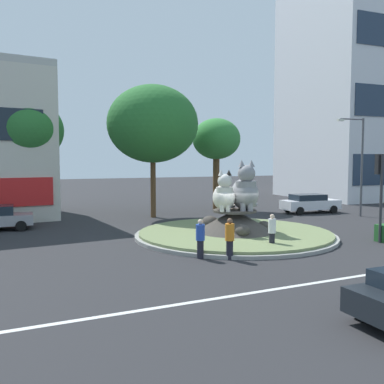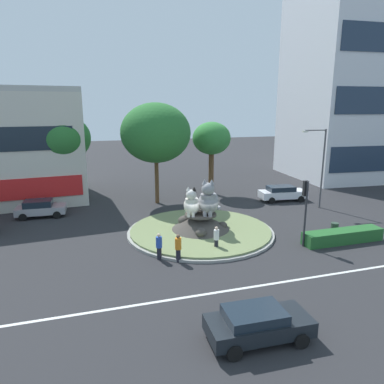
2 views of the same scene
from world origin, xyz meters
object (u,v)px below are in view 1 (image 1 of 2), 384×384
pedestrian_orange_shirt (230,238)px  third_tree_left (153,124)px  second_tree_near_tower (216,140)px  pedestrian_white_shirt (272,231)px  pedestrian_blue_shirt (200,238)px  broadleaf_tree_behind_island (25,130)px  hatchback_near_shophouse (310,203)px  office_tower (372,52)px  cat_statue_grey (245,191)px  cat_statue_white (224,196)px  streetlight_arm (359,160)px  traffic_light_mast (380,181)px

pedestrian_orange_shirt → third_tree_left: bearing=-85.0°
second_tree_near_tower → pedestrian_white_shirt: 16.93m
pedestrian_white_shirt → pedestrian_blue_shirt: bearing=1.2°
broadleaf_tree_behind_island → hatchback_near_shophouse: broadleaf_tree_behind_island is taller
office_tower → broadleaf_tree_behind_island: (-38.15, -3.63, -10.45)m
pedestrian_orange_shirt → cat_statue_grey: bearing=-117.5°
cat_statue_white → pedestrian_white_shirt: 3.95m
hatchback_near_shophouse → cat_statue_white: bearing=-144.5°
cat_statue_white → office_tower: bearing=143.2°
cat_statue_white → hatchback_near_shophouse: cat_statue_white is taller
hatchback_near_shophouse → broadleaf_tree_behind_island: bearing=170.5°
office_tower → streetlight_arm: (-15.15, -12.78, -12.54)m
cat_statue_grey → pedestrian_blue_shirt: size_ratio=1.66×
office_tower → pedestrian_orange_shirt: size_ratio=18.83×
streetlight_arm → pedestrian_orange_shirt: size_ratio=4.16×
broadleaf_tree_behind_island → second_tree_near_tower: bearing=-3.1°
cat_statue_grey → pedestrian_white_shirt: 3.94m
third_tree_left → hatchback_near_shophouse: 14.22m
cat_statue_white → broadleaf_tree_behind_island: size_ratio=0.26×
third_tree_left → hatchback_near_shophouse: size_ratio=2.00×
pedestrian_blue_shirt → broadleaf_tree_behind_island: bearing=159.5°
broadleaf_tree_behind_island → pedestrian_blue_shirt: bearing=-69.5°
broadleaf_tree_behind_island → cat_statue_white: bearing=-52.8°
cat_statue_white → cat_statue_grey: (1.28, -0.11, 0.19)m
cat_statue_white → second_tree_near_tower: 13.51m
second_tree_near_tower → hatchback_near_shophouse: size_ratio=1.60×
office_tower → hatchback_near_shophouse: 25.21m
office_tower → broadleaf_tree_behind_island: size_ratio=3.85×
streetlight_arm → pedestrian_blue_shirt: size_ratio=4.32×
office_tower → third_tree_left: size_ratio=3.43×
cat_statue_grey → third_tree_left: size_ratio=0.29×
pedestrian_blue_shirt → pedestrian_orange_shirt: size_ratio=0.96×
traffic_light_mast → streetlight_arm: bearing=-40.4°
hatchback_near_shophouse → second_tree_near_tower: bearing=145.9°
cat_statue_white → hatchback_near_shophouse: (11.71, 6.64, -1.52)m
office_tower → second_tree_near_tower: size_ratio=4.28×
cat_statue_white → pedestrian_blue_shirt: bearing=-16.9°
office_tower → cat_statue_white: bearing=-146.7°
third_tree_left → pedestrian_white_shirt: size_ratio=5.79×
office_tower → pedestrian_white_shirt: bearing=-140.9°
second_tree_near_tower → pedestrian_blue_shirt: (-9.06, -15.54, -5.14)m
cat_statue_grey → hatchback_near_shophouse: bearing=147.4°
cat_statue_grey → pedestrian_white_shirt: bearing=13.6°
cat_statue_white → pedestrian_orange_shirt: (-2.28, -4.57, -1.40)m
cat_statue_grey → traffic_light_mast: traffic_light_mast is taller
second_tree_near_tower → pedestrian_orange_shirt: second_tree_near_tower is taller
cat_statue_white → streetlight_arm: bearing=127.7°
pedestrian_white_shirt → cat_statue_white: bearing=-83.0°
cat_statue_grey → hatchback_near_shophouse: 12.54m
cat_statue_grey → third_tree_left: third_tree_left is taller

